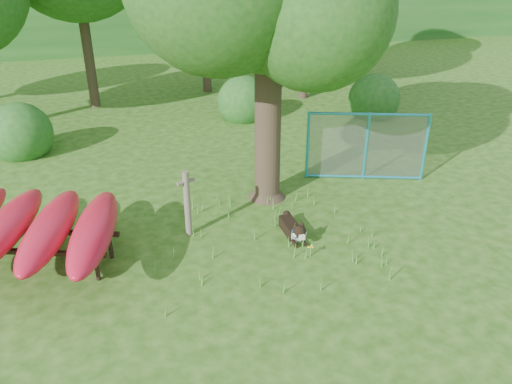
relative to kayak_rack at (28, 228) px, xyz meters
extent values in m
plane|color=#234E0F|center=(4.07, -1.29, -0.81)|extent=(80.00, 80.00, 0.00)
cylinder|color=#34271C|center=(5.02, 1.56, 1.52)|extent=(0.67, 0.67, 4.66)
cone|color=#34271C|center=(5.02, 1.56, -0.58)|extent=(1.00, 1.00, 0.47)
sphere|color=#1C4D16|center=(5.62, 0.50, 3.48)|extent=(2.98, 2.98, 2.98)
cylinder|color=#34271C|center=(5.58, 1.63, 2.17)|extent=(1.25, 0.75, 0.99)
cylinder|color=#34271C|center=(4.54, 1.69, 2.55)|extent=(1.07, 0.56, 0.95)
cylinder|color=#65594C|center=(2.94, 0.34, -0.10)|extent=(0.17, 0.17, 1.43)
cylinder|color=#65594C|center=(2.94, 0.34, 0.40)|extent=(0.38, 0.22, 0.08)
cylinder|color=black|center=(1.12, -0.79, -0.56)|extent=(0.10, 0.10, 0.51)
cylinder|color=black|center=(1.36, -0.12, -0.56)|extent=(0.10, 0.10, 0.51)
cube|color=black|center=(-0.12, -0.33, -0.28)|extent=(2.89, 1.14, 0.08)
cube|color=black|center=(0.12, 0.33, -0.28)|extent=(2.89, 1.14, 0.08)
ellipsoid|color=red|center=(-0.38, 0.14, 0.00)|extent=(1.44, 3.14, 0.49)
ellipsoid|color=red|center=(0.38, -0.14, 0.00)|extent=(1.35, 3.14, 0.49)
ellipsoid|color=red|center=(1.15, -0.42, 0.00)|extent=(1.25, 3.13, 0.49)
cube|color=black|center=(4.99, -0.19, -0.69)|extent=(0.28, 0.73, 0.25)
cube|color=white|center=(4.99, -0.50, -0.70)|extent=(0.23, 0.15, 0.23)
sphere|color=black|center=(4.99, -0.69, -0.50)|extent=(0.27, 0.27, 0.27)
cube|color=white|center=(4.99, -0.81, -0.54)|extent=(0.10, 0.15, 0.09)
sphere|color=white|center=(4.91, -0.71, -0.54)|extent=(0.12, 0.12, 0.12)
sphere|color=white|center=(5.08, -0.71, -0.54)|extent=(0.12, 0.12, 0.12)
cone|color=black|center=(4.92, -0.65, -0.35)|extent=(0.11, 0.13, 0.13)
cone|color=black|center=(5.07, -0.65, -0.35)|extent=(0.12, 0.13, 0.13)
cylinder|color=black|center=(4.90, -0.66, -0.76)|extent=(0.07, 0.31, 0.07)
cylinder|color=black|center=(5.09, -0.66, -0.76)|extent=(0.07, 0.31, 0.07)
sphere|color=black|center=(5.04, 0.20, -0.58)|extent=(0.17, 0.17, 0.17)
torus|color=#164AA8|center=(4.99, -0.61, -0.56)|extent=(0.26, 0.08, 0.26)
cylinder|color=teal|center=(6.35, 2.37, 0.07)|extent=(0.10, 0.10, 1.76)
cylinder|color=teal|center=(7.73, 1.88, 0.07)|extent=(0.10, 0.10, 1.76)
cylinder|color=teal|center=(9.12, 1.39, 0.07)|extent=(0.10, 0.10, 1.76)
cylinder|color=teal|center=(7.73, 1.88, 0.92)|extent=(2.80, 1.04, 0.07)
cylinder|color=teal|center=(7.73, 1.88, -0.76)|extent=(2.80, 1.04, 0.07)
plane|color=gray|center=(7.73, 1.88, 0.07)|extent=(2.77, 0.98, 2.94)
cylinder|color=#4C9C33|center=(5.06, -1.15, -0.70)|extent=(0.02, 0.02, 0.22)
sphere|color=yellow|center=(5.06, -1.15, -0.59)|extent=(0.04, 0.04, 0.04)
sphere|color=yellow|center=(5.09, -1.11, -0.58)|extent=(0.04, 0.04, 0.04)
sphere|color=yellow|center=(5.02, -1.13, -0.60)|extent=(0.04, 0.04, 0.04)
sphere|color=yellow|center=(5.09, -1.17, -0.59)|extent=(0.04, 0.04, 0.04)
sphere|color=yellow|center=(5.04, -1.18, -0.58)|extent=(0.04, 0.04, 0.04)
cylinder|color=#34271C|center=(1.07, 10.71, 1.82)|extent=(0.36, 0.36, 5.25)
cylinder|color=#34271C|center=(5.57, 11.71, 1.12)|extent=(0.36, 0.36, 3.85)
cylinder|color=#34271C|center=(9.07, 9.71, 1.57)|extent=(0.36, 0.36, 4.76)
cylinder|color=#34271C|center=(12.07, 12.71, 1.64)|extent=(0.36, 0.36, 4.90)
sphere|color=#1E571C|center=(-0.93, 6.21, -0.81)|extent=(1.80, 1.80, 1.80)
sphere|color=#1E571C|center=(10.57, 6.71, -0.81)|extent=(1.80, 1.80, 1.80)
sphere|color=#1E571C|center=(6.07, 7.71, -0.81)|extent=(1.80, 1.80, 1.80)
camera|label=1|loc=(1.79, -8.67, 4.54)|focal=35.00mm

